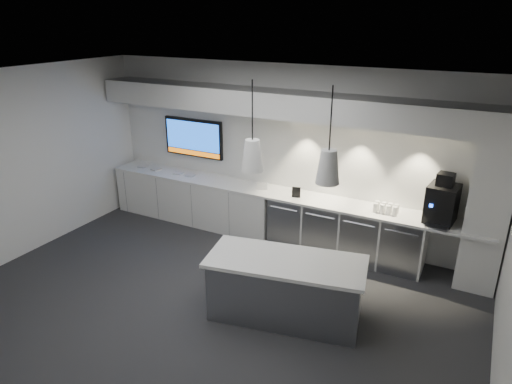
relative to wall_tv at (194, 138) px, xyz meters
The scene contains 27 objects.
floor 3.47m from the wall_tv, 52.18° to the right, with size 7.00×7.00×0.00m, color #292A2C.
ceiling 3.42m from the wall_tv, 52.18° to the right, with size 7.00×7.00×0.00m, color black.
wall_back 1.90m from the wall_tv, ahead, with size 7.00×7.00×0.00m, color white.
wall_front 5.30m from the wall_tv, 68.99° to the right, with size 7.00×7.00×0.00m, color white.
wall_left 2.92m from the wall_tv, 123.17° to the right, with size 7.00×7.00×0.00m, color white.
back_counter 2.04m from the wall_tv, ahead, with size 6.80×0.65×0.04m, color white.
left_base_cabinets 1.17m from the wall_tv, 61.19° to the right, with size 3.30×0.63×0.86m, color white.
fridge_unit_a 2.45m from the wall_tv, ahead, with size 0.60×0.61×0.85m, color gray.
fridge_unit_b 3.01m from the wall_tv, ahead, with size 0.60×0.61×0.85m, color gray.
fridge_unit_c 3.60m from the wall_tv, ahead, with size 0.60×0.61×0.85m, color gray.
fridge_unit_d 4.21m from the wall_tv, ahead, with size 0.60×0.61×0.85m, color gray.
backsplash 3.10m from the wall_tv, ahead, with size 4.60×0.03×1.30m, color white.
soffit 2.09m from the wall_tv, ahead, with size 6.90×0.60×0.40m, color white.
column 5.11m from the wall_tv, ahead, with size 0.55×0.55×2.60m, color white.
wall_tv is the anchor object (origin of this frame).
island 3.87m from the wall_tv, 37.43° to the right, with size 2.13×1.22×0.85m.
bin 3.08m from the wall_tv, 46.18° to the right, with size 0.31×0.31×0.44m, color gray.
coffee_machine 4.52m from the wall_tv, ahead, with size 0.45×0.61×0.74m.
sign_black 2.37m from the wall_tv, ahead, with size 0.14×0.02×0.18m, color black.
sign_white 1.75m from the wall_tv, 11.16° to the right, with size 0.18×0.02×0.14m, color white.
cup_cluster 3.79m from the wall_tv, ahead, with size 0.37×0.17×0.15m, color silver, non-canonical shape.
tray_a 1.27m from the wall_tv, 164.91° to the right, with size 0.16×0.16×0.03m, color #B2B2B2.
tray_b 1.01m from the wall_tv, 157.02° to the right, with size 0.16×0.16×0.03m, color #B2B2B2.
tray_c 0.73m from the wall_tv, 123.04° to the right, with size 0.16×0.16×0.03m, color #B2B2B2.
tray_d 0.71m from the wall_tv, 73.51° to the right, with size 0.16×0.16×0.03m, color #B2B2B2.
pendant_left 3.39m from the wall_tv, 42.40° to the right, with size 0.27×0.27×1.09m.
pendant_right 4.13m from the wall_tv, 33.37° to the right, with size 0.27×0.27×1.09m.
Camera 1 is at (3.04, -4.44, 3.72)m, focal length 32.00 mm.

